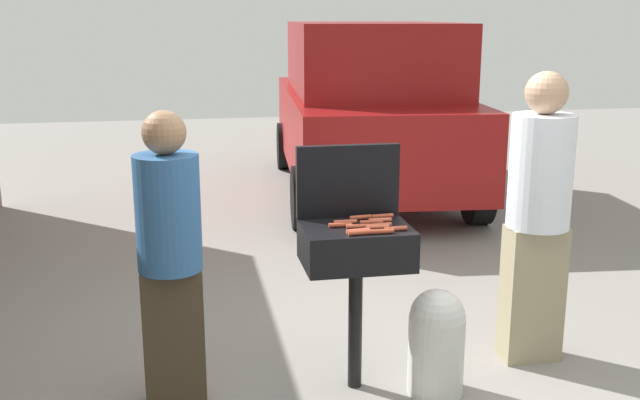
# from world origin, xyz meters

# --- Properties ---
(ground_plane) EXTENTS (24.00, 24.00, 0.00)m
(ground_plane) POSITION_xyz_m (0.00, 0.00, 0.00)
(ground_plane) COLOR gray
(bbq_grill) EXTENTS (0.60, 0.44, 0.97)m
(bbq_grill) POSITION_xyz_m (-0.19, 0.15, 0.82)
(bbq_grill) COLOR black
(bbq_grill) RESTS_ON ground
(grill_lid_open) EXTENTS (0.60, 0.05, 0.42)m
(grill_lid_open) POSITION_xyz_m (-0.19, 0.37, 1.18)
(grill_lid_open) COLOR black
(grill_lid_open) RESTS_ON bbq_grill
(hot_dog_0) EXTENTS (0.13, 0.04, 0.03)m
(hot_dog_0) POSITION_xyz_m (-0.07, 0.11, 0.98)
(hot_dog_0) COLOR #B74C33
(hot_dog_0) RESTS_ON bbq_grill
(hot_dog_1) EXTENTS (0.13, 0.03, 0.03)m
(hot_dog_1) POSITION_xyz_m (-0.24, 0.21, 0.98)
(hot_dog_1) COLOR #B74C33
(hot_dog_1) RESTS_ON bbq_grill
(hot_dog_2) EXTENTS (0.13, 0.03, 0.03)m
(hot_dog_2) POSITION_xyz_m (-0.28, 0.16, 0.98)
(hot_dog_2) COLOR #AD4228
(hot_dog_2) RESTS_ON bbq_grill
(hot_dog_3) EXTENTS (0.13, 0.04, 0.03)m
(hot_dog_3) POSITION_xyz_m (-0.22, 0.02, 0.98)
(hot_dog_3) COLOR #C6593D
(hot_dog_3) RESTS_ON bbq_grill
(hot_dog_4) EXTENTS (0.13, 0.04, 0.03)m
(hot_dog_4) POSITION_xyz_m (-0.14, 0.29, 0.98)
(hot_dog_4) COLOR #AD4228
(hot_dog_4) RESTS_ON bbq_grill
(hot_dog_5) EXTENTS (0.13, 0.03, 0.03)m
(hot_dog_5) POSITION_xyz_m (-0.04, 0.21, 0.98)
(hot_dog_5) COLOR #C6593D
(hot_dog_5) RESTS_ON bbq_grill
(hot_dog_6) EXTENTS (0.13, 0.03, 0.03)m
(hot_dog_6) POSITION_xyz_m (-0.21, -0.01, 0.98)
(hot_dog_6) COLOR #AD4228
(hot_dog_6) RESTS_ON bbq_grill
(hot_dog_7) EXTENTS (0.13, 0.04, 0.03)m
(hot_dog_7) POSITION_xyz_m (-0.10, 0.18, 0.98)
(hot_dog_7) COLOR #AD4228
(hot_dog_7) RESTS_ON bbq_grill
(hot_dog_8) EXTENTS (0.13, 0.04, 0.03)m
(hot_dog_8) POSITION_xyz_m (-0.10, 0.08, 0.98)
(hot_dog_8) COLOR #C6593D
(hot_dog_8) RESTS_ON bbq_grill
(hot_dog_9) EXTENTS (0.13, 0.04, 0.03)m
(hot_dog_9) POSITION_xyz_m (-0.01, 0.29, 0.98)
(hot_dog_9) COLOR #AD4228
(hot_dog_9) RESTS_ON bbq_grill
(hot_dog_10) EXTENTS (0.13, 0.03, 0.03)m
(hot_dog_10) POSITION_xyz_m (-0.19, 0.11, 0.98)
(hot_dog_10) COLOR #B74C33
(hot_dog_10) RESTS_ON bbq_grill
(hot_dog_11) EXTENTS (0.13, 0.03, 0.03)m
(hot_dog_11) POSITION_xyz_m (-0.09, -0.01, 0.98)
(hot_dog_11) COLOR #AD4228
(hot_dog_11) RESTS_ON bbq_grill
(hot_dog_12) EXTENTS (0.13, 0.03, 0.03)m
(hot_dog_12) POSITION_xyz_m (-0.01, 0.03, 0.98)
(hot_dog_12) COLOR #B74C33
(hot_dog_12) RESTS_ON bbq_grill
(propane_tank) EXTENTS (0.32, 0.32, 0.62)m
(propane_tank) POSITION_xyz_m (0.24, -0.00, 0.32)
(propane_tank) COLOR silver
(propane_tank) RESTS_ON ground
(person_left) EXTENTS (0.34, 0.34, 1.63)m
(person_left) POSITION_xyz_m (-1.21, 0.15, 0.89)
(person_left) COLOR #3F3323
(person_left) RESTS_ON ground
(person_right) EXTENTS (0.38, 0.38, 1.79)m
(person_right) POSITION_xyz_m (0.97, 0.31, 0.97)
(person_right) COLOR gray
(person_right) RESTS_ON ground
(parked_minivan) EXTENTS (2.34, 4.55, 2.02)m
(parked_minivan) POSITION_xyz_m (1.08, 4.88, 1.03)
(parked_minivan) COLOR maroon
(parked_minivan) RESTS_ON ground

